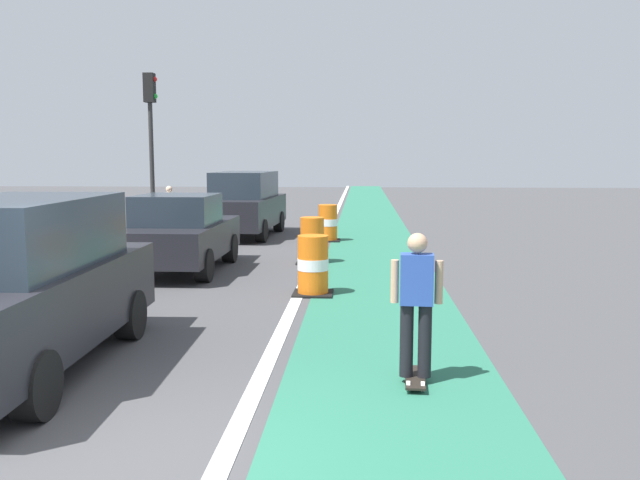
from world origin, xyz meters
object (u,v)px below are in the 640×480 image
object	(u,v)px
pedestrian_crossing	(170,210)
skateboarder_on_lane	(416,303)
traffic_barrel_back	(328,223)
parked_suv_third	(245,204)
traffic_barrel_front	(313,266)
traffic_barrel_mid	(312,241)
parked_suv_nearest	(19,285)
parked_sedan_second	(180,234)
traffic_light_corner	(151,125)

from	to	relation	value
pedestrian_crossing	skateboarder_on_lane	bearing A→B (deg)	-63.35
skateboarder_on_lane	traffic_barrel_back	xyz separation A→B (m)	(-1.60, 12.51, -0.38)
parked_suv_third	pedestrian_crossing	xyz separation A→B (m)	(-2.30, -0.45, -0.17)
traffic_barrel_front	traffic_barrel_mid	world-z (taller)	same
traffic_barrel_mid	pedestrian_crossing	bearing A→B (deg)	135.29
parked_suv_nearest	parked_sedan_second	distance (m)	6.89
skateboarder_on_lane	traffic_barrel_mid	distance (m)	8.54
parked_sedan_second	traffic_barrel_mid	xyz separation A→B (m)	(2.81, 1.32, -0.30)
parked_suv_third	traffic_barrel_front	distance (m)	9.30
traffic_barrel_mid	traffic_light_corner	distance (m)	8.12
traffic_light_corner	traffic_barrel_front	bearing A→B (deg)	-56.97
traffic_light_corner	parked_sedan_second	bearing A→B (deg)	-67.86
parked_suv_third	traffic_light_corner	bearing A→B (deg)	-179.99
parked_sedan_second	traffic_barrel_front	bearing A→B (deg)	-36.75
skateboarder_on_lane	parked_sedan_second	world-z (taller)	parked_sedan_second
parked_suv_third	traffic_barrel_front	xyz separation A→B (m)	(2.80, -8.85, -0.50)
parked_sedan_second	traffic_barrel_front	size ratio (longest dim) A/B	3.77
traffic_barrel_back	traffic_light_corner	distance (m)	6.46
parked_suv_nearest	parked_suv_third	bearing A→B (deg)	88.75
traffic_light_corner	pedestrian_crossing	xyz separation A→B (m)	(0.66, -0.45, -2.64)
traffic_barrel_back	parked_sedan_second	bearing A→B (deg)	-118.49
traffic_barrel_back	pedestrian_crossing	bearing A→B (deg)	173.02
skateboarder_on_lane	parked_suv_nearest	distance (m)	4.58
traffic_barrel_front	traffic_light_corner	xyz separation A→B (m)	(-5.76, 8.85, 2.97)
traffic_barrel_front	pedestrian_crossing	bearing A→B (deg)	121.26
parked_suv_nearest	parked_suv_third	xyz separation A→B (m)	(0.29, 13.43, 0.00)
parked_suv_nearest	traffic_barrel_mid	bearing A→B (deg)	71.10
parked_sedan_second	pedestrian_crossing	distance (m)	6.41
skateboarder_on_lane	parked_suv_third	distance (m)	14.23
skateboarder_on_lane	parked_sedan_second	size ratio (longest dim) A/B	0.41
skateboarder_on_lane	pedestrian_crossing	world-z (taller)	skateboarder_on_lane
parked_sedan_second	traffic_barrel_front	world-z (taller)	parked_sedan_second
parked_sedan_second	pedestrian_crossing	xyz separation A→B (m)	(-2.01, 6.09, 0.03)
parked_suv_third	traffic_barrel_back	size ratio (longest dim) A/B	4.31
parked_sedan_second	pedestrian_crossing	world-z (taller)	parked_sedan_second
traffic_barrel_mid	pedestrian_crossing	size ratio (longest dim) A/B	0.68
pedestrian_crossing	parked_sedan_second	bearing A→B (deg)	-71.77
parked_suv_third	traffic_barrel_mid	xyz separation A→B (m)	(2.52, -5.22, -0.50)
skateboarder_on_lane	traffic_light_corner	distance (m)	15.60
parked_suv_third	traffic_barrel_front	bearing A→B (deg)	-72.44
traffic_barrel_mid	pedestrian_crossing	distance (m)	6.79
parked_suv_nearest	traffic_barrel_back	bearing A→B (deg)	76.48
skateboarder_on_lane	parked_suv_third	xyz separation A→B (m)	(-4.29, 13.57, 0.12)
traffic_light_corner	traffic_barrel_mid	bearing A→B (deg)	-43.63
parked_suv_nearest	parked_sedan_second	bearing A→B (deg)	90.00
traffic_barrel_mid	pedestrian_crossing	world-z (taller)	pedestrian_crossing
parked_sedan_second	traffic_barrel_back	size ratio (longest dim) A/B	3.77
parked_sedan_second	traffic_barrel_mid	bearing A→B (deg)	25.20
pedestrian_crossing	parked_suv_third	bearing A→B (deg)	11.08
parked_suv_nearest	traffic_barrel_back	distance (m)	12.73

